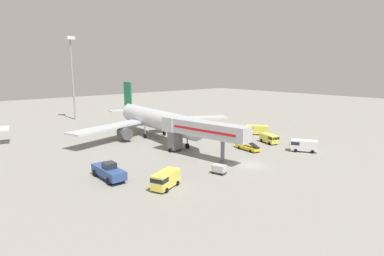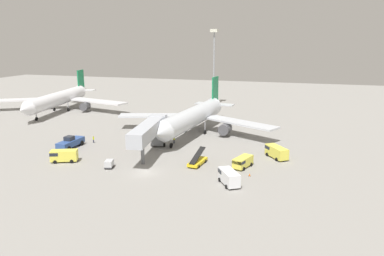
# 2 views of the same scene
# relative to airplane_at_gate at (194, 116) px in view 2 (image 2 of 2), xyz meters

# --- Properties ---
(ground_plane) EXTENTS (300.00, 300.00, 0.00)m
(ground_plane) POSITION_rel_airplane_at_gate_xyz_m (-0.51, -29.24, -4.38)
(ground_plane) COLOR gray
(airplane_at_gate) EXTENTS (42.10, 40.78, 12.73)m
(airplane_at_gate) POSITION_rel_airplane_at_gate_xyz_m (0.00, 0.00, 0.00)
(airplane_at_gate) COLOR silver
(airplane_at_gate) RESTS_ON ground
(jet_bridge) EXTENTS (5.62, 19.12, 6.96)m
(jet_bridge) POSITION_rel_airplane_at_gate_xyz_m (-3.69, -19.49, 0.81)
(jet_bridge) COLOR #B2B7C1
(jet_bridge) RESTS_ON ground
(pushback_tug) EXTENTS (2.78, 7.36, 2.69)m
(pushback_tug) POSITION_rel_airplane_at_gate_xyz_m (-22.28, -19.63, -3.14)
(pushback_tug) COLOR #2D4C8E
(pushback_tug) RESTS_ON ground
(belt_loader_truck) EXTENTS (2.64, 5.72, 2.82)m
(belt_loader_truck) POSITION_rel_airplane_at_gate_xyz_m (7.11, -22.62, -3.64)
(belt_loader_truck) COLOR yellow
(belt_loader_truck) RESTS_ON ground
(service_van_far_left) EXTENTS (4.97, 5.68, 2.32)m
(service_van_far_left) POSITION_rel_airplane_at_gate_xyz_m (20.96, -14.12, -3.06)
(service_van_far_left) COLOR #E5DB4C
(service_van_far_left) RESTS_ON ground
(service_van_near_center) EXTENTS (4.42, 5.37, 2.34)m
(service_van_near_center) POSITION_rel_airplane_at_gate_xyz_m (14.58, -30.57, -3.05)
(service_van_near_center) COLOR white
(service_van_near_center) RESTS_ON ground
(service_van_rear_left) EXTENTS (3.40, 5.14, 1.99)m
(service_van_rear_left) POSITION_rel_airplane_at_gate_xyz_m (15.48, -21.89, -3.23)
(service_van_rear_left) COLOR #E5DB4C
(service_van_rear_left) RESTS_ON ground
(service_van_mid_right) EXTENTS (5.33, 3.73, 2.32)m
(service_van_mid_right) POSITION_rel_airplane_at_gate_xyz_m (-18.05, -28.27, -3.06)
(service_van_mid_right) COLOR #E5DB4C
(service_van_mid_right) RESTS_ON ground
(baggage_cart_mid_center) EXTENTS (1.83, 2.38, 1.44)m
(baggage_cart_mid_center) POSITION_rel_airplane_at_gate_xyz_m (-7.93, -28.93, -3.58)
(baggage_cart_mid_center) COLOR #38383D
(baggage_cart_mid_center) RESTS_ON ground
(ground_crew_worker_foreground) EXTENTS (0.36, 0.36, 1.78)m
(ground_crew_worker_foreground) POSITION_rel_airplane_at_gate_xyz_m (-1.93, -9.93, -3.43)
(ground_crew_worker_foreground) COLOR #1E2333
(ground_crew_worker_foreground) RESTS_ON ground
(ground_crew_worker_midground) EXTENTS (0.32, 0.32, 1.64)m
(ground_crew_worker_midground) POSITION_rel_airplane_at_gate_xyz_m (-19.67, -14.62, -3.51)
(ground_crew_worker_midground) COLOR #1E2333
(ground_crew_worker_midground) RESTS_ON ground
(safety_cone_alpha) EXTENTS (0.35, 0.35, 0.54)m
(safety_cone_alpha) POSITION_rel_airplane_at_gate_xyz_m (17.37, -25.86, -4.11)
(safety_cone_alpha) COLOR black
(safety_cone_alpha) RESTS_ON ground
(airplane_background) EXTENTS (45.29, 43.57, 12.06)m
(airplane_background) POSITION_rel_airplane_at_gate_xyz_m (-49.94, 15.95, -0.15)
(airplane_background) COLOR silver
(airplane_background) RESTS_ON ground
(apron_light_mast) EXTENTS (2.40, 2.40, 26.19)m
(apron_light_mast) POSITION_rel_airplane_at_gate_xyz_m (-4.37, 39.35, 13.74)
(apron_light_mast) COLOR #93969B
(apron_light_mast) RESTS_ON ground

